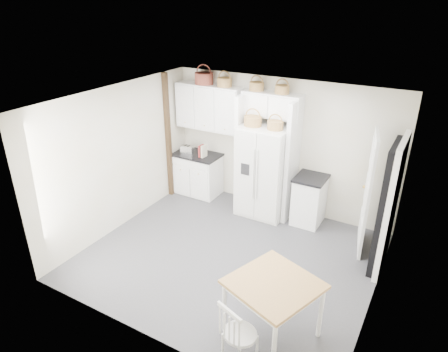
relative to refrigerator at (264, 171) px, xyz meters
The scene contains 28 objects.
floor 1.85m from the refrigerator, 84.68° to the right, with size 4.50×4.50×0.00m, color #47464F.
ceiling 2.35m from the refrigerator, 84.68° to the right, with size 4.50×4.50×0.00m, color white.
wall_back 0.59m from the refrigerator, 68.97° to the left, with size 4.50×4.50×0.00m, color silver.
wall_left 2.68m from the refrigerator, 142.53° to the right, with size 4.00×4.00×0.00m, color silver.
wall_right 2.92m from the refrigerator, 33.85° to the right, with size 4.00×4.00×0.00m, color silver.
refrigerator is the anchor object (origin of this frame).
base_cab_left 1.65m from the refrigerator, behind, with size 0.93×0.59×0.86m, color white.
base_cab_right 1.00m from the refrigerator, ahead, with size 0.51×0.61×0.90m, color white.
dining_table 3.16m from the refrigerator, 63.24° to the right, with size 0.96×0.96×0.80m, color #966A40.
windsor_chair 3.62m from the refrigerator, 69.56° to the right, with size 0.41×0.37×0.84m, color white.
counter_left 1.58m from the refrigerator, behind, with size 0.97×0.63×0.04m, color black.
counter_right 0.90m from the refrigerator, ahead, with size 0.55×0.65×0.04m, color black.
toaster 1.77m from the refrigerator, behind, with size 0.26×0.15×0.18m, color silver.
cookbook_red 1.44m from the refrigerator, behind, with size 0.04×0.17×0.25m, color maroon.
cookbook_cream 1.37m from the refrigerator, behind, with size 0.04×0.17×0.26m, color beige.
basket_upper_b 2.16m from the refrigerator, behind, with size 0.37×0.37×0.22m, color #58241E.
basket_upper_c 1.85m from the refrigerator, 167.59° to the left, with size 0.29×0.29×0.17m, color brown.
basket_bridge_a 1.59m from the refrigerator, 145.90° to the left, with size 0.27×0.27×0.15m, color brown.
basket_bridge_b 1.56m from the refrigerator, 51.84° to the left, with size 0.26×0.26×0.15m, color brown.
basket_fridge_a 1.01m from the refrigerator, 156.30° to the right, with size 0.33×0.33×0.18m, color brown.
basket_fridge_b 0.99m from the refrigerator, 25.31° to the right, with size 0.29×0.29×0.15m, color brown.
upper_cabinet 1.70m from the refrigerator, behind, with size 1.40×0.34×0.90m, color white.
bridge_cabinet 1.25m from the refrigerator, 90.00° to the left, with size 1.12×0.34×0.45m, color white.
fridge_panel_left 0.58m from the refrigerator, 169.98° to the left, with size 0.08×0.60×2.30m, color white.
fridge_panel_right 0.58m from the refrigerator, 10.02° to the left, with size 0.08×0.60×2.30m, color white.
trim_post 2.11m from the refrigerator, behind, with size 0.09×0.09×2.60m, color #442D18.
doorway_void 2.39m from the refrigerator, 14.79° to the right, with size 0.18×0.85×2.05m, color black.
door_slab 1.97m from the refrigerator, ahead, with size 0.80×0.04×2.05m, color white.
Camera 1 is at (2.63, -4.79, 3.98)m, focal length 32.00 mm.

